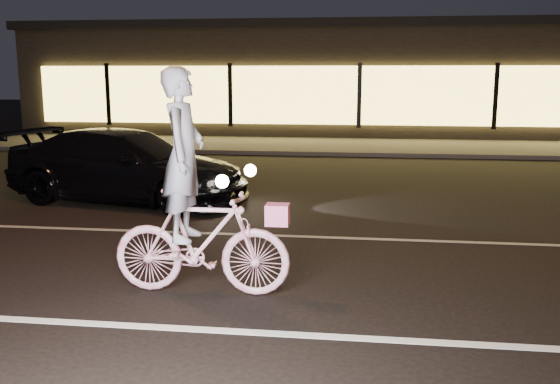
# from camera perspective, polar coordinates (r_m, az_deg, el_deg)

# --- Properties ---
(ground) EXTENTS (90.00, 90.00, 0.00)m
(ground) POSITION_cam_1_polar(r_m,az_deg,el_deg) (7.29, 6.08, -8.32)
(ground) COLOR black
(ground) RESTS_ON ground
(lane_stripe_near) EXTENTS (60.00, 0.12, 0.01)m
(lane_stripe_near) POSITION_cam_1_polar(r_m,az_deg,el_deg) (5.89, 5.66, -13.08)
(lane_stripe_near) COLOR silver
(lane_stripe_near) RESTS_ON ground
(lane_stripe_far) EXTENTS (60.00, 0.10, 0.01)m
(lane_stripe_far) POSITION_cam_1_polar(r_m,az_deg,el_deg) (9.20, 6.43, -4.21)
(lane_stripe_far) COLOR gray
(lane_stripe_far) RESTS_ON ground
(sidewalk) EXTENTS (30.00, 4.00, 0.12)m
(sidewalk) POSITION_cam_1_polar(r_m,az_deg,el_deg) (20.02, 7.12, 4.14)
(sidewalk) COLOR #383533
(sidewalk) RESTS_ON ground
(storefront) EXTENTS (25.40, 8.42, 4.20)m
(storefront) POSITION_cam_1_polar(r_m,az_deg,el_deg) (25.85, 7.36, 10.29)
(storefront) COLOR black
(storefront) RESTS_ON ground
(cyclist) EXTENTS (1.95, 0.67, 2.45)m
(cyclist) POSITION_cam_1_polar(r_m,az_deg,el_deg) (6.77, -7.65, -2.19)
(cyclist) COLOR #D63F77
(cyclist) RESTS_ON ground
(sedan) EXTENTS (4.93, 2.81, 1.35)m
(sedan) POSITION_cam_1_polar(r_m,az_deg,el_deg) (11.94, -13.78, 2.31)
(sedan) COLOR black
(sedan) RESTS_ON ground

